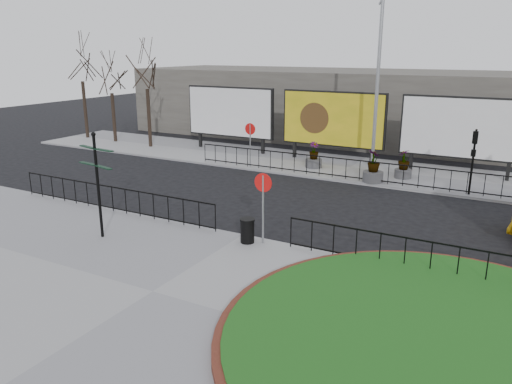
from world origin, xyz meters
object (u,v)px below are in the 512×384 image
Objects in this scene: lamp_post at (377,84)px; planter_c at (403,167)px; billboard_mid at (333,119)px; planter_b at (373,170)px; fingerpost_sign at (97,175)px; litter_bin at (247,230)px; planter_a at (314,158)px.

planter_c is (1.63, -0.00, -4.11)m from lamp_post.
planter_b is (3.50, -3.52, -1.86)m from billboard_mid.
planter_b reaches higher than planter_c.
fingerpost_sign is at bearing -117.58° from planter_b.
fingerpost_sign is at bearing -113.11° from lamp_post.
planter_b reaches higher than litter_bin.
billboard_mid reaches higher than litter_bin.
billboard_mid reaches higher than planter_a.
billboard_mid is at bearing 134.87° from planter_b.
fingerpost_sign reaches higher than planter_a.
planter_a is (-2.32, 11.60, 0.10)m from litter_bin.
planter_c is at bearing 53.57° from planter_b.
planter_a is at bearing 101.31° from litter_bin.
fingerpost_sign is 13.93m from planter_a.
fingerpost_sign is 2.54× the size of planter_c.
lamp_post is (3.01, -1.97, 2.23)m from billboard_mid.
fingerpost_sign is 5.51m from litter_bin.
lamp_post is 12.40m from litter_bin.
fingerpost_sign is 2.60× the size of planter_a.
planter_c is (2.64, 11.60, 0.17)m from litter_bin.
planter_a is at bearing 93.15° from fingerpost_sign.
litter_bin is at bearing -98.48° from planter_b.
fingerpost_sign is 2.31× the size of planter_b.
planter_c is at bearing 0.00° from planter_a.
litter_bin is 11.90m from planter_c.
litter_bin is 0.53× the size of planter_b.
fingerpost_sign is at bearing -157.39° from litter_bin.
billboard_mid is 5.30m from planter_b.
fingerpost_sign is at bearing -118.67° from planter_c.
fingerpost_sign reaches higher than litter_bin.
billboard_mid is at bearing 93.29° from fingerpost_sign.
lamp_post is at bearing -33.25° from billboard_mid.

